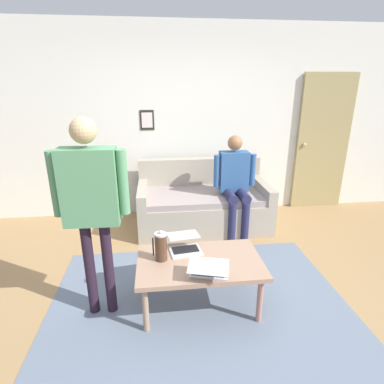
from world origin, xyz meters
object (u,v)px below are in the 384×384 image
(laptop_center, at_px, (185,245))
(person_seated, at_px, (235,179))
(french_press, at_px, (161,246))
(couch, at_px, (203,204))
(coffee_table, at_px, (200,265))
(interior_door, at_px, (323,143))
(laptop_left, at_px, (209,270))
(person_standing, at_px, (91,197))

(laptop_center, xyz_separation_m, person_seated, (-0.77, -1.24, 0.22))
(laptop_center, distance_m, french_press, 0.27)
(couch, height_order, french_press, couch)
(person_seated, bearing_deg, coffee_table, 65.42)
(interior_door, relative_size, couch, 1.17)
(interior_door, xyz_separation_m, laptop_center, (2.32, 1.98, -0.52))
(laptop_left, height_order, laptop_center, same)
(interior_door, xyz_separation_m, laptop_left, (2.16, 2.38, -0.52))
(interior_door, relative_size, person_seated, 1.60)
(coffee_table, bearing_deg, french_press, -9.14)
(coffee_table, relative_size, french_press, 3.83)
(coffee_table, bearing_deg, couch, -99.44)
(laptop_left, bearing_deg, french_press, -35.22)
(interior_door, relative_size, coffee_table, 1.91)
(interior_door, bearing_deg, person_standing, 35.11)
(coffee_table, height_order, french_press, french_press)
(interior_door, relative_size, laptop_left, 5.45)
(laptop_center, relative_size, french_press, 1.24)
(laptop_left, bearing_deg, coffee_table, -78.15)
(interior_door, height_order, french_press, interior_door)
(laptop_left, distance_m, person_seated, 1.77)
(coffee_table, distance_m, laptop_center, 0.24)
(coffee_table, xyz_separation_m, laptop_left, (-0.04, 0.21, 0.09))
(person_standing, height_order, person_seated, person_standing)
(french_press, bearing_deg, laptop_center, -146.81)
(laptop_left, distance_m, person_standing, 1.09)
(interior_door, relative_size, french_press, 7.32)
(interior_door, height_order, person_standing, interior_door)
(coffee_table, relative_size, person_seated, 0.84)
(couch, height_order, person_seated, person_seated)
(interior_door, xyz_separation_m, person_seated, (1.55, 0.73, -0.30))
(interior_door, bearing_deg, person_seated, 25.35)
(coffee_table, height_order, laptop_center, laptop_center)
(couch, height_order, coffee_table, couch)
(coffee_table, xyz_separation_m, person_standing, (0.85, -0.02, 0.67))
(laptop_left, height_order, person_seated, person_seated)
(coffee_table, xyz_separation_m, french_press, (0.33, -0.05, 0.18))
(couch, relative_size, person_seated, 1.37)
(person_standing, bearing_deg, french_press, -176.78)
(coffee_table, distance_m, person_standing, 1.08)
(person_seated, bearing_deg, couch, -30.74)
(laptop_center, relative_size, person_standing, 0.21)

